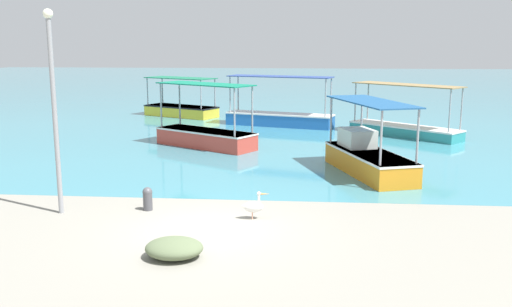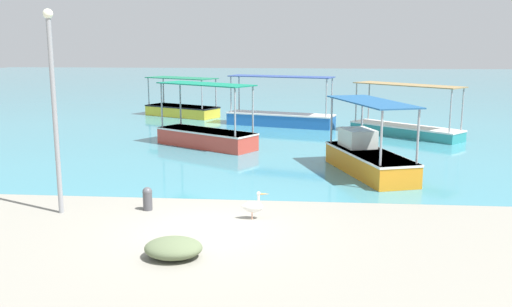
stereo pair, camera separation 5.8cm
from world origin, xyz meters
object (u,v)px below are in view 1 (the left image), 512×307
fishing_boat_center (405,127)px  net_pile (174,248)px  fishing_boat_outer (181,109)px  fishing_boat_far_right (368,156)px  lamp_post (54,102)px  fishing_boat_near_left (206,135)px  mooring_bollard (148,198)px  pelican (254,206)px  fishing_boat_far_left (280,116)px

fishing_boat_center → net_pile: 19.93m
fishing_boat_outer → fishing_boat_far_right: size_ratio=0.99×
fishing_boat_center → lamp_post: size_ratio=0.96×
fishing_boat_near_left → fishing_boat_far_right: bearing=-34.8°
fishing_boat_center → fishing_boat_near_left: 10.76m
fishing_boat_outer → fishing_boat_far_right: bearing=-56.2°
fishing_boat_outer → net_pile: (5.28, -25.06, -0.30)m
fishing_boat_center → fishing_boat_far_right: fishing_boat_far_right is taller
fishing_boat_far_right → mooring_bollard: 8.91m
pelican → fishing_boat_far_right: bearing=58.0°
fishing_boat_far_left → net_pile: bearing=-94.0°
fishing_boat_far_left → fishing_boat_far_right: bearing=-72.1°
fishing_boat_far_left → fishing_boat_near_left: bearing=-114.0°
mooring_bollard → net_pile: (1.64, -3.66, -0.15)m
fishing_boat_near_left → fishing_boat_far_left: bearing=66.0°
lamp_post → mooring_bollard: 3.83m
fishing_boat_near_left → pelican: bearing=-73.4°
fishing_boat_near_left → fishing_boat_far_left: 7.84m
fishing_boat_far_right → mooring_bollard: fishing_boat_far_right is taller
fishing_boat_near_left → fishing_boat_outer: bearing=108.0°
lamp_post → fishing_boat_near_left: bearing=77.6°
fishing_boat_outer → pelican: (6.85, -21.98, -0.15)m
fishing_boat_far_right → fishing_boat_near_left: bearing=145.2°
fishing_boat_far_right → net_pile: size_ratio=3.97×
lamp_post → fishing_boat_outer: bearing=93.1°
fishing_boat_center → pelican: bearing=-113.9°
fishing_boat_center → net_pile: fishing_boat_center is taller
fishing_boat_far_right → net_pile: bearing=-120.4°
fishing_boat_center → fishing_boat_outer: fishing_boat_center is taller
pelican → lamp_post: bearing=179.0°
fishing_boat_near_left → fishing_boat_far_left: size_ratio=0.79×
fishing_boat_center → net_pile: size_ratio=4.13×
fishing_boat_center → net_pile: bearing=-114.5°
fishing_boat_center → mooring_bollard: size_ratio=7.97×
fishing_boat_center → pelican: fishing_boat_center is taller
fishing_boat_outer → mooring_bollard: (3.64, -21.39, -0.15)m
fishing_boat_far_left → fishing_boat_outer: bearing=150.5°
fishing_boat_far_left → mooring_bollard: bearing=-100.1°
fishing_boat_far_right → pelican: 7.18m
fishing_boat_far_right → lamp_post: 11.50m
fishing_boat_center → mooring_bollard: 17.53m
lamp_post → pelican: bearing=-1.0°
pelican → fishing_boat_far_left: bearing=90.3°
fishing_boat_near_left → lamp_post: lamp_post is taller
fishing_boat_outer → lamp_post: (1.18, -21.88, 2.75)m
lamp_post → mooring_bollard: size_ratio=8.28×
lamp_post → net_pile: bearing=-37.8°
fishing_boat_center → fishing_boat_outer: (-13.54, 6.92, 0.02)m
mooring_bollard → net_pile: bearing=-65.9°
fishing_boat_near_left → fishing_boat_far_right: 8.62m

